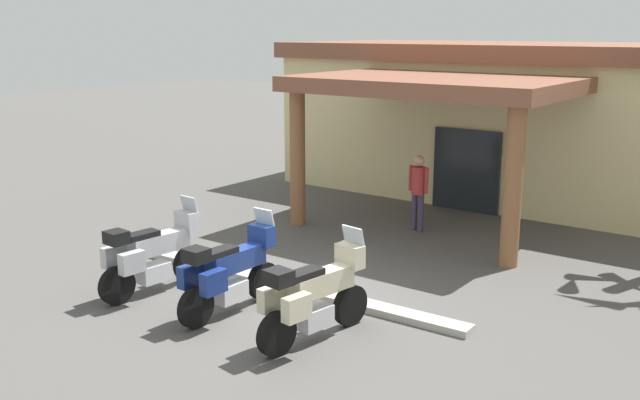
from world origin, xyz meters
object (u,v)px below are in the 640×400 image
motorcycle_cream (314,296)px  motel_building (509,118)px  pedestrian (418,187)px  motorcycle_silver (152,255)px  motorcycle_blue (229,273)px

motorcycle_cream → motel_building: bearing=16.7°
motel_building → pedestrian: 5.16m
motorcycle_silver → pedestrian: pedestrian is taller
motorcycle_silver → motorcycle_cream: bearing=-83.9°
motorcycle_silver → motorcycle_cream: size_ratio=1.01×
motorcycle_silver → pedestrian: bearing=-11.2°
motorcycle_blue → motorcycle_cream: (1.75, -0.08, 0.00)m
motorcycle_silver → motorcycle_blue: 1.75m
motorcycle_silver → motorcycle_cream: (3.49, -0.02, 0.00)m
pedestrian → motorcycle_blue: bearing=-173.1°
motel_building → motorcycle_silver: (-2.17, -11.28, -1.45)m
motorcycle_cream → pedestrian: 6.45m
motel_building → motorcycle_silver: 11.57m
motorcycle_silver → motorcycle_cream: 3.49m
motorcycle_cream → pedestrian: (-1.51, 6.26, 0.33)m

